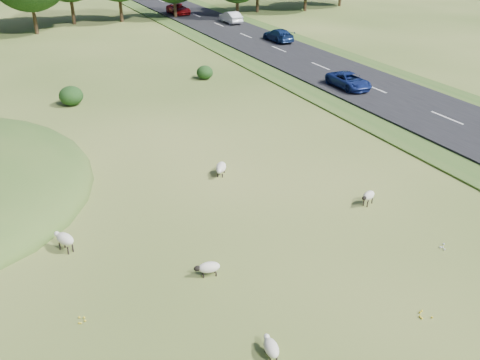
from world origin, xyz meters
name	(u,v)px	position (x,y,z in m)	size (l,w,h in m)	color
ground	(122,111)	(0.00, 20.00, 0.00)	(160.00, 160.00, 0.00)	#335119
road	(288,54)	(20.00, 30.00, 0.12)	(8.00, 150.00, 0.25)	black
shrubs	(51,88)	(-4.17, 25.92, 0.67)	(26.77, 9.53, 1.46)	black
sheep_0	(368,196)	(7.40, 0.57, 0.51)	(1.04, 0.74, 0.73)	beige
sheep_1	(221,168)	(2.19, 6.84, 0.46)	(1.03, 1.25, 0.72)	beige
sheep_2	(64,239)	(-6.82, 2.88, 0.59)	(0.91, 1.20, 0.85)	beige
sheep_3	(271,347)	(-1.83, -6.33, 0.38)	(0.59, 1.07, 0.60)	beige
sheep_4	(208,267)	(-1.99, -1.42, 0.39)	(1.11, 0.64, 0.62)	beige
car_0	(278,35)	(21.90, 35.56, 0.93)	(1.91, 4.71, 1.37)	navy
car_2	(231,17)	(21.90, 48.39, 0.99)	(1.56, 4.49, 1.48)	white
car_3	(349,80)	(18.10, 17.01, 0.86)	(2.03, 4.41, 1.23)	navy
car_5	(179,9)	(18.10, 58.14, 0.96)	(2.35, 5.10, 1.42)	maroon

